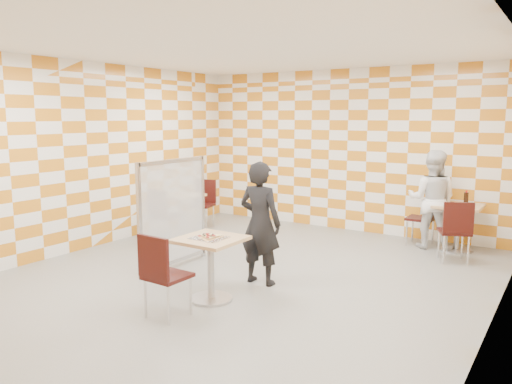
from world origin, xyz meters
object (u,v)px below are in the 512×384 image
(chair_second_side, at_px, (427,214))
(soda_bottle, at_px, (466,198))
(chair_empty_near, at_px, (162,212))
(partition, at_px, (173,213))
(main_table, at_px, (211,258))
(chair_second_front, at_px, (456,227))
(chair_main_front, at_px, (161,270))
(chair_empty_far, at_px, (204,200))
(man_dark, at_px, (260,223))
(second_table, at_px, (458,220))
(man_white, at_px, (432,199))
(sport_bottle, at_px, (448,198))
(empty_table, at_px, (180,208))

(chair_second_side, height_order, soda_bottle, soda_bottle)
(chair_empty_near, relative_size, soda_bottle, 4.02)
(partition, bearing_deg, chair_empty_near, 140.17)
(main_table, distance_m, chair_empty_near, 2.85)
(chair_empty_near, bearing_deg, chair_second_front, 18.34)
(chair_main_front, bearing_deg, partition, 128.16)
(chair_second_front, xyz_separation_m, chair_empty_far, (-4.59, -0.12, 0.00))
(soda_bottle, bearing_deg, man_dark, -121.75)
(second_table, xyz_separation_m, man_white, (-0.41, -0.03, 0.29))
(chair_second_front, relative_size, chair_empty_far, 1.00)
(second_table, distance_m, sport_bottle, 0.38)
(second_table, distance_m, chair_main_front, 5.02)
(man_dark, bearing_deg, chair_empty_far, -40.52)
(second_table, relative_size, partition, 0.48)
(empty_table, bearing_deg, man_white, 21.72)
(chair_main_front, distance_m, sport_bottle, 5.02)
(soda_bottle, bearing_deg, empty_table, -159.66)
(chair_empty_near, height_order, man_white, man_white)
(sport_bottle, bearing_deg, man_dark, -117.78)
(partition, bearing_deg, second_table, 43.81)
(empty_table, bearing_deg, chair_empty_far, 94.71)
(man_dark, bearing_deg, partition, 1.22)
(second_table, bearing_deg, main_table, -117.13)
(second_table, height_order, soda_bottle, soda_bottle)
(chair_second_side, bearing_deg, man_dark, -113.07)
(sport_bottle, bearing_deg, empty_table, -158.20)
(chair_second_front, xyz_separation_m, man_white, (-0.53, 0.71, 0.26))
(soda_bottle, bearing_deg, main_table, -117.92)
(second_table, relative_size, chair_second_front, 0.81)
(main_table, height_order, empty_table, same)
(main_table, xyz_separation_m, chair_empty_far, (-2.50, 2.98, 0.04))
(main_table, relative_size, second_table, 1.00)
(chair_second_front, xyz_separation_m, soda_bottle, (-0.02, 0.79, 0.31))
(man_white, distance_m, soda_bottle, 0.51)
(second_table, bearing_deg, chair_empty_far, -169.08)
(chair_main_front, bearing_deg, soda_bottle, 65.06)
(empty_table, relative_size, chair_empty_far, 0.81)
(chair_second_front, bearing_deg, chair_empty_far, -178.45)
(second_table, xyz_separation_m, partition, (-3.22, -3.09, 0.28))
(sport_bottle, bearing_deg, chair_empty_near, -151.08)
(chair_second_side, distance_m, sport_bottle, 0.44)
(sport_bottle, bearing_deg, second_table, -22.88)
(partition, bearing_deg, chair_second_front, 35.17)
(empty_table, distance_m, chair_empty_far, 0.76)
(chair_second_front, bearing_deg, chair_second_side, 128.22)
(empty_table, height_order, chair_empty_far, chair_empty_far)
(chair_empty_far, bearing_deg, sport_bottle, 12.30)
(main_table, distance_m, chair_second_side, 4.16)
(main_table, distance_m, second_table, 4.32)
(chair_main_front, relative_size, soda_bottle, 4.02)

